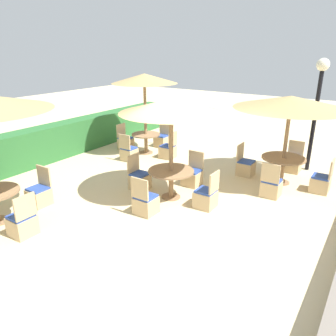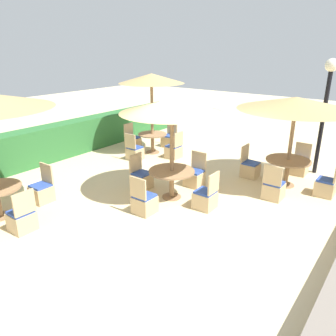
% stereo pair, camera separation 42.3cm
% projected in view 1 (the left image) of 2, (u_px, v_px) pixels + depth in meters
% --- Properties ---
extents(ground_plane, '(40.00, 40.00, 0.00)m').
position_uv_depth(ground_plane, '(189.00, 208.00, 7.78)').
color(ground_plane, beige).
extents(hedge_row, '(13.00, 0.70, 1.16)m').
position_uv_depth(hedge_row, '(36.00, 147.00, 10.56)').
color(hedge_row, '#2D6B33').
rests_on(hedge_row, ground_plane).
extents(lamp_post, '(0.36, 0.36, 3.32)m').
position_uv_depth(lamp_post, '(319.00, 93.00, 9.43)').
color(lamp_post, black).
rests_on(lamp_post, ground_plane).
extents(parasol_back_right, '(2.24, 2.24, 2.77)m').
position_uv_depth(parasol_back_right, '(144.00, 79.00, 10.95)').
color(parasol_back_right, '#93704C').
rests_on(parasol_back_right, ground_plane).
extents(round_table_back_right, '(1.01, 1.01, 0.70)m').
position_uv_depth(round_table_back_right, '(146.00, 138.00, 11.66)').
color(round_table_back_right, '#93704C').
rests_on(round_table_back_right, ground_plane).
extents(patio_chair_back_right_east, '(0.46, 0.46, 0.93)m').
position_uv_depth(patio_chair_back_right_east, '(162.00, 140.00, 12.53)').
color(patio_chair_back_right_east, tan).
rests_on(patio_chair_back_right_east, ground_plane).
extents(patio_chair_back_right_south, '(0.46, 0.46, 0.93)m').
position_uv_depth(patio_chair_back_right_south, '(168.00, 151.00, 11.23)').
color(patio_chair_back_right_south, tan).
rests_on(patio_chair_back_right_south, ground_plane).
extents(patio_chair_back_right_west, '(0.46, 0.46, 0.93)m').
position_uv_depth(patio_chair_back_right_west, '(129.00, 153.00, 10.99)').
color(patio_chair_back_right_west, tan).
rests_on(patio_chair_back_right_west, ground_plane).
extents(patio_chair_back_right_north, '(0.46, 0.46, 0.93)m').
position_uv_depth(patio_chair_back_right_north, '(125.00, 142.00, 12.23)').
color(patio_chair_back_right_north, tan).
rests_on(patio_chair_back_right_north, ground_plane).
extents(parasol_front_right, '(2.96, 2.96, 2.42)m').
position_uv_depth(parasol_front_right, '(291.00, 102.00, 8.47)').
color(parasol_front_right, '#93704C').
rests_on(parasol_front_right, ground_plane).
extents(round_table_front_right, '(1.18, 1.18, 0.75)m').
position_uv_depth(round_table_front_right, '(283.00, 162.00, 9.04)').
color(round_table_front_right, '#93704C').
rests_on(round_table_front_right, ground_plane).
extents(patio_chair_front_right_north, '(0.46, 0.46, 0.93)m').
position_uv_depth(patio_chair_front_right_north, '(245.00, 167.00, 9.73)').
color(patio_chair_front_right_north, tan).
rests_on(patio_chair_front_right_north, ground_plane).
extents(patio_chair_front_right_east, '(0.46, 0.46, 0.93)m').
position_uv_depth(patio_chair_front_right_east, '(293.00, 163.00, 10.01)').
color(patio_chair_front_right_east, tan).
rests_on(patio_chair_front_right_east, ground_plane).
extents(patio_chair_front_right_west, '(0.46, 0.46, 0.93)m').
position_uv_depth(patio_chair_front_right_west, '(271.00, 187.00, 8.33)').
color(patio_chair_front_right_west, tan).
rests_on(patio_chair_front_right_west, ground_plane).
extents(patio_chair_front_right_south, '(0.46, 0.46, 0.93)m').
position_uv_depth(patio_chair_front_right_south, '(321.00, 183.00, 8.58)').
color(patio_chair_front_right_south, tan).
rests_on(patio_chair_front_right_south, ground_plane).
extents(patio_chair_back_left_south, '(0.46, 0.46, 0.93)m').
position_uv_depth(patio_chair_back_left_south, '(23.00, 223.00, 6.60)').
color(patio_chair_back_left_south, tan).
rests_on(patio_chair_back_left_south, ground_plane).
extents(patio_chair_back_left_east, '(0.46, 0.46, 0.93)m').
position_uv_depth(patio_chair_back_left_east, '(39.00, 195.00, 7.88)').
color(patio_chair_back_left_east, tan).
rests_on(patio_chair_back_left_east, ground_plane).
extents(parasol_center, '(2.47, 2.47, 2.49)m').
position_uv_depth(parasol_center, '(171.00, 106.00, 7.55)').
color(parasol_center, '#93704C').
rests_on(parasol_center, ground_plane).
extents(round_table_center, '(1.14, 1.14, 0.74)m').
position_uv_depth(round_table_center, '(171.00, 176.00, 8.15)').
color(round_table_center, '#93704C').
rests_on(round_table_center, ground_plane).
extents(patio_chair_center_south, '(0.46, 0.46, 0.93)m').
position_uv_depth(patio_chair_center_south, '(206.00, 197.00, 7.75)').
color(patio_chair_center_south, tan).
rests_on(patio_chair_center_south, ground_plane).
extents(patio_chair_center_north, '(0.46, 0.46, 0.93)m').
position_uv_depth(patio_chair_center_north, '(139.00, 179.00, 8.79)').
color(patio_chair_center_north, tan).
rests_on(patio_chair_center_north, ground_plane).
extents(patio_chair_center_west, '(0.46, 0.46, 0.93)m').
position_uv_depth(patio_chair_center_west, '(145.00, 203.00, 7.45)').
color(patio_chair_center_west, tan).
rests_on(patio_chair_center_west, ground_plane).
extents(patio_chair_center_east, '(0.46, 0.46, 0.93)m').
position_uv_depth(patio_chair_center_east, '(192.00, 176.00, 9.02)').
color(patio_chair_center_east, tan).
rests_on(patio_chair_center_east, ground_plane).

